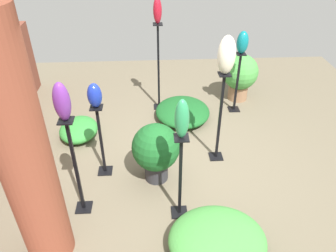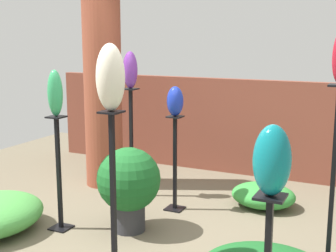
{
  "view_description": "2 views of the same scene",
  "coord_description": "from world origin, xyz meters",
  "px_view_note": "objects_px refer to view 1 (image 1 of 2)",
  "views": [
    {
      "loc": [
        -3.63,
        0.34,
        3.21
      ],
      "look_at": [
        0.01,
        0.13,
        0.73
      ],
      "focal_mm": 35.0,
      "sensor_mm": 36.0,
      "label": 1
    },
    {
      "loc": [
        2.1,
        -3.57,
        1.94
      ],
      "look_at": [
        0.23,
        0.32,
        1.12
      ],
      "focal_mm": 50.0,
      "sensor_mm": 36.0,
      "label": 2
    }
  ],
  "objects_px": {
    "pedestal_violet": "(77,172)",
    "pedestal_ivory": "(219,122)",
    "art_vase_violet": "(62,102)",
    "art_vase_jade": "(182,119)",
    "pedestal_jade": "(180,181)",
    "potted_plant_near_pillar": "(156,149)",
    "potted_plant_mid_right": "(240,74)",
    "pedestal_ruby": "(159,71)",
    "pedestal_teal": "(237,85)",
    "art_vase_teal": "(243,42)",
    "art_vase_ruby": "(157,10)",
    "pedestal_cobalt": "(102,144)",
    "art_vase_cobalt": "(95,96)",
    "brick_pillar": "(23,156)",
    "art_vase_ivory": "(227,55)"
  },
  "relations": [
    {
      "from": "pedestal_ruby",
      "to": "art_vase_violet",
      "type": "height_order",
      "value": "art_vase_violet"
    },
    {
      "from": "brick_pillar",
      "to": "potted_plant_mid_right",
      "type": "bearing_deg",
      "value": -41.18
    },
    {
      "from": "pedestal_cobalt",
      "to": "art_vase_ivory",
      "type": "xyz_separation_m",
      "value": [
        0.23,
        -1.66,
        1.15
      ]
    },
    {
      "from": "brick_pillar",
      "to": "pedestal_teal",
      "type": "height_order",
      "value": "brick_pillar"
    },
    {
      "from": "pedestal_jade",
      "to": "potted_plant_near_pillar",
      "type": "height_order",
      "value": "pedestal_jade"
    },
    {
      "from": "art_vase_violet",
      "to": "art_vase_jade",
      "type": "xyz_separation_m",
      "value": [
        -0.15,
        -1.2,
        -0.15
      ]
    },
    {
      "from": "art_vase_teal",
      "to": "pedestal_ivory",
      "type": "bearing_deg",
      "value": 156.87
    },
    {
      "from": "art_vase_cobalt",
      "to": "art_vase_violet",
      "type": "bearing_deg",
      "value": 163.58
    },
    {
      "from": "pedestal_violet",
      "to": "art_vase_ruby",
      "type": "xyz_separation_m",
      "value": [
        2.45,
        -1.04,
        1.18
      ]
    },
    {
      "from": "art_vase_teal",
      "to": "potted_plant_near_pillar",
      "type": "xyz_separation_m",
      "value": [
        -1.76,
        1.5,
        -0.8
      ]
    },
    {
      "from": "pedestal_jade",
      "to": "art_vase_cobalt",
      "type": "xyz_separation_m",
      "value": [
        0.83,
        1.0,
        0.71
      ]
    },
    {
      "from": "pedestal_ruby",
      "to": "art_vase_cobalt",
      "type": "xyz_separation_m",
      "value": [
        -1.77,
        0.84,
        0.51
      ]
    },
    {
      "from": "pedestal_ivory",
      "to": "art_vase_teal",
      "type": "bearing_deg",
      "value": -23.13
    },
    {
      "from": "pedestal_teal",
      "to": "art_vase_teal",
      "type": "distance_m",
      "value": 0.8
    },
    {
      "from": "art_vase_teal",
      "to": "art_vase_ivory",
      "type": "relative_size",
      "value": 0.76
    },
    {
      "from": "brick_pillar",
      "to": "art_vase_ruby",
      "type": "xyz_separation_m",
      "value": [
        3.02,
        -1.3,
        0.46
      ]
    },
    {
      "from": "art_vase_jade",
      "to": "pedestal_jade",
      "type": "bearing_deg",
      "value": 90.0
    },
    {
      "from": "pedestal_jade",
      "to": "pedestal_ivory",
      "type": "distance_m",
      "value": 1.25
    },
    {
      "from": "pedestal_ruby",
      "to": "potted_plant_near_pillar",
      "type": "xyz_separation_m",
      "value": [
        -1.94,
        0.1,
        -0.23
      ]
    },
    {
      "from": "art_vase_jade",
      "to": "pedestal_cobalt",
      "type": "bearing_deg",
      "value": 50.53
    },
    {
      "from": "brick_pillar",
      "to": "art_vase_ivory",
      "type": "height_order",
      "value": "brick_pillar"
    },
    {
      "from": "brick_pillar",
      "to": "pedestal_teal",
      "type": "xyz_separation_m",
      "value": [
        2.84,
        -2.7,
        -0.83
      ]
    },
    {
      "from": "brick_pillar",
      "to": "pedestal_teal",
      "type": "relative_size",
      "value": 2.4
    },
    {
      "from": "art_vase_jade",
      "to": "potted_plant_mid_right",
      "type": "relative_size",
      "value": 0.5
    },
    {
      "from": "pedestal_ivory",
      "to": "art_vase_jade",
      "type": "xyz_separation_m",
      "value": [
        -1.06,
        0.65,
        0.76
      ]
    },
    {
      "from": "pedestal_jade",
      "to": "pedestal_cobalt",
      "type": "distance_m",
      "value": 1.3
    },
    {
      "from": "pedestal_ruby",
      "to": "art_vase_violet",
      "type": "xyz_separation_m",
      "value": [
        -2.45,
        1.04,
        0.82
      ]
    },
    {
      "from": "pedestal_jade",
      "to": "pedestal_ivory",
      "type": "relative_size",
      "value": 0.84
    },
    {
      "from": "brick_pillar",
      "to": "pedestal_violet",
      "type": "xyz_separation_m",
      "value": [
        0.57,
        -0.26,
        -0.72
      ]
    },
    {
      "from": "pedestal_ruby",
      "to": "pedestal_teal",
      "type": "bearing_deg",
      "value": -97.14
    },
    {
      "from": "pedestal_jade",
      "to": "potted_plant_near_pillar",
      "type": "distance_m",
      "value": 0.71
    },
    {
      "from": "pedestal_violet",
      "to": "potted_plant_mid_right",
      "type": "bearing_deg",
      "value": -43.87
    },
    {
      "from": "art_vase_violet",
      "to": "art_vase_teal",
      "type": "bearing_deg",
      "value": -46.98
    },
    {
      "from": "pedestal_teal",
      "to": "art_vase_cobalt",
      "type": "distance_m",
      "value": 2.85
    },
    {
      "from": "pedestal_violet",
      "to": "potted_plant_near_pillar",
      "type": "relative_size",
      "value": 1.55
    },
    {
      "from": "brick_pillar",
      "to": "pedestal_jade",
      "type": "distance_m",
      "value": 1.72
    },
    {
      "from": "potted_plant_near_pillar",
      "to": "pedestal_cobalt",
      "type": "bearing_deg",
      "value": 77.03
    },
    {
      "from": "pedestal_violet",
      "to": "art_vase_cobalt",
      "type": "height_order",
      "value": "art_vase_cobalt"
    },
    {
      "from": "pedestal_violet",
      "to": "pedestal_ivory",
      "type": "distance_m",
      "value": 2.07
    },
    {
      "from": "pedestal_violet",
      "to": "art_vase_ruby",
      "type": "bearing_deg",
      "value": -22.98
    },
    {
      "from": "potted_plant_near_pillar",
      "to": "art_vase_violet",
      "type": "bearing_deg",
      "value": 118.56
    },
    {
      "from": "pedestal_teal",
      "to": "potted_plant_near_pillar",
      "type": "height_order",
      "value": "pedestal_teal"
    },
    {
      "from": "art_vase_jade",
      "to": "art_vase_ivory",
      "type": "height_order",
      "value": "art_vase_ivory"
    },
    {
      "from": "pedestal_ruby",
      "to": "potted_plant_mid_right",
      "type": "xyz_separation_m",
      "value": [
        0.25,
        -1.56,
        -0.22
      ]
    },
    {
      "from": "pedestal_jade",
      "to": "pedestal_violet",
      "type": "bearing_deg",
      "value": 83.06
    },
    {
      "from": "pedestal_ruby",
      "to": "art_vase_teal",
      "type": "distance_m",
      "value": 1.52
    },
    {
      "from": "art_vase_violet",
      "to": "potted_plant_near_pillar",
      "type": "xyz_separation_m",
      "value": [
        0.51,
        -0.94,
        -1.06
      ]
    },
    {
      "from": "pedestal_jade",
      "to": "pedestal_ivory",
      "type": "height_order",
      "value": "pedestal_ivory"
    },
    {
      "from": "pedestal_violet",
      "to": "art_vase_teal",
      "type": "distance_m",
      "value": 3.41
    },
    {
      "from": "pedestal_teal",
      "to": "art_vase_teal",
      "type": "xyz_separation_m",
      "value": [
        -0.0,
        0.0,
        0.8
      ]
    }
  ]
}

